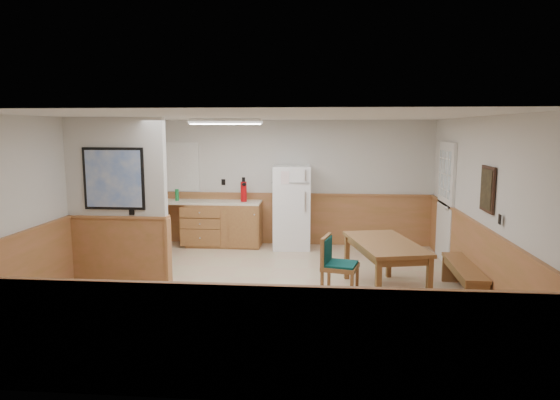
# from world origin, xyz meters

# --- Properties ---
(ground) EXTENTS (6.00, 6.00, 0.00)m
(ground) POSITION_xyz_m (0.00, 0.00, 0.00)
(ground) COLOR #BFAC89
(ground) RESTS_ON ground
(ceiling) EXTENTS (6.00, 6.00, 0.02)m
(ceiling) POSITION_xyz_m (0.00, 0.00, 2.50)
(ceiling) COLOR silver
(ceiling) RESTS_ON back_wall
(back_wall) EXTENTS (6.00, 0.02, 2.50)m
(back_wall) POSITION_xyz_m (0.00, 3.00, 1.25)
(back_wall) COLOR silver
(back_wall) RESTS_ON ground
(right_wall) EXTENTS (0.02, 6.00, 2.50)m
(right_wall) POSITION_xyz_m (3.00, 0.00, 1.25)
(right_wall) COLOR silver
(right_wall) RESTS_ON ground
(left_wall) EXTENTS (0.02, 6.00, 2.50)m
(left_wall) POSITION_xyz_m (-3.00, 0.00, 1.25)
(left_wall) COLOR silver
(left_wall) RESTS_ON ground
(wainscot_back) EXTENTS (6.00, 0.04, 1.00)m
(wainscot_back) POSITION_xyz_m (0.00, 2.98, 0.50)
(wainscot_back) COLOR #AF6946
(wainscot_back) RESTS_ON ground
(wainscot_right) EXTENTS (0.04, 6.00, 1.00)m
(wainscot_right) POSITION_xyz_m (2.98, 0.00, 0.50)
(wainscot_right) COLOR #AF6946
(wainscot_right) RESTS_ON ground
(wainscot_left) EXTENTS (0.04, 6.00, 1.00)m
(wainscot_left) POSITION_xyz_m (-2.98, 0.00, 0.50)
(wainscot_left) COLOR #AF6946
(wainscot_left) RESTS_ON ground
(partition_wall) EXTENTS (1.50, 0.20, 2.50)m
(partition_wall) POSITION_xyz_m (-2.25, 0.19, 1.23)
(partition_wall) COLOR silver
(partition_wall) RESTS_ON ground
(kitchen_counter) EXTENTS (2.20, 0.61, 1.00)m
(kitchen_counter) POSITION_xyz_m (-1.21, 2.68, 0.46)
(kitchen_counter) COLOR olive
(kitchen_counter) RESTS_ON ground
(exterior_door) EXTENTS (0.07, 1.02, 2.15)m
(exterior_door) POSITION_xyz_m (2.96, 1.90, 1.05)
(exterior_door) COLOR silver
(exterior_door) RESTS_ON ground
(kitchen_window) EXTENTS (0.80, 0.04, 1.00)m
(kitchen_window) POSITION_xyz_m (-2.10, 2.98, 1.55)
(kitchen_window) COLOR silver
(kitchen_window) RESTS_ON back_wall
(wall_painting) EXTENTS (0.04, 0.50, 0.60)m
(wall_painting) POSITION_xyz_m (2.97, -0.30, 1.55)
(wall_painting) COLOR black
(wall_painting) RESTS_ON right_wall
(fluorescent_fixture) EXTENTS (1.20, 0.30, 0.09)m
(fluorescent_fixture) POSITION_xyz_m (-0.80, 1.30, 2.45)
(fluorescent_fixture) COLOR silver
(fluorescent_fixture) RESTS_ON ceiling
(refrigerator) EXTENTS (0.76, 0.75, 1.62)m
(refrigerator) POSITION_xyz_m (0.21, 2.63, 0.81)
(refrigerator) COLOR white
(refrigerator) RESTS_ON ground
(dining_table) EXTENTS (1.14, 1.74, 0.75)m
(dining_table) POSITION_xyz_m (1.71, 0.01, 0.65)
(dining_table) COLOR brown
(dining_table) RESTS_ON ground
(dining_bench) EXTENTS (0.36, 1.47, 0.45)m
(dining_bench) POSITION_xyz_m (2.80, -0.03, 0.34)
(dining_bench) COLOR brown
(dining_bench) RESTS_ON ground
(dining_chair) EXTENTS (0.75, 0.59, 0.85)m
(dining_chair) POSITION_xyz_m (0.99, -0.15, 0.49)
(dining_chair) COLOR brown
(dining_chair) RESTS_ON ground
(fire_extinguisher) EXTENTS (0.15, 0.15, 0.48)m
(fire_extinguisher) POSITION_xyz_m (-0.73, 2.67, 1.11)
(fire_extinguisher) COLOR #AB090D
(fire_extinguisher) RESTS_ON kitchen_counter
(soap_bottle) EXTENTS (0.08, 0.08, 0.23)m
(soap_bottle) POSITION_xyz_m (-2.09, 2.69, 1.02)
(soap_bottle) COLOR #17823B
(soap_bottle) RESTS_ON kitchen_counter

